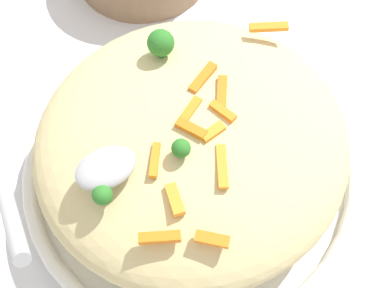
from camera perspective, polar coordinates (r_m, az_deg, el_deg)
name	(u,v)px	position (r m, az deg, el deg)	size (l,w,h in m)	color
ground_plane	(192,177)	(0.61, 0.00, -3.58)	(2.40, 2.40, 0.00)	silver
serving_bowl	(192,169)	(0.60, 0.00, -2.73)	(0.37, 0.37, 0.04)	white
pasta_mound	(192,143)	(0.54, 0.00, 0.16)	(0.33, 0.31, 0.10)	#DBC689
carrot_piece_0	(191,111)	(0.50, -0.15, 3.54)	(0.04, 0.01, 0.01)	orange
carrot_piece_1	(155,160)	(0.48, -4.03, -1.76)	(0.03, 0.01, 0.01)	orange
carrot_piece_2	(225,165)	(0.48, 3.62, -2.28)	(0.04, 0.01, 0.01)	orange
carrot_piece_3	(269,27)	(0.58, 8.28, 12.40)	(0.04, 0.01, 0.01)	orange
carrot_piece_4	(203,78)	(0.52, 1.18, 7.16)	(0.04, 0.01, 0.01)	orange
carrot_piece_5	(160,237)	(0.45, -3.51, -10.04)	(0.04, 0.01, 0.01)	orange
carrot_piece_6	(212,239)	(0.45, 2.19, -10.23)	(0.03, 0.01, 0.01)	orange
carrot_piece_7	(222,92)	(0.51, 3.25, 5.65)	(0.04, 0.01, 0.01)	orange
carrot_piece_8	(213,132)	(0.49, 2.26, 1.27)	(0.02, 0.01, 0.01)	orange
carrot_piece_9	(175,200)	(0.46, -1.87, -6.03)	(0.03, 0.01, 0.01)	orange
carrot_piece_10	(191,129)	(0.49, -0.11, 1.63)	(0.03, 0.01, 0.01)	orange
carrot_piece_11	(223,111)	(0.50, 3.33, 3.54)	(0.03, 0.01, 0.01)	orange
broccoli_floret_0	(181,148)	(0.47, -1.20, -0.48)	(0.02, 0.02, 0.02)	#296820
broccoli_floret_1	(161,43)	(0.54, -3.39, 10.81)	(0.03, 0.03, 0.03)	#296820
broccoli_floret_2	(102,195)	(0.46, -9.65, -5.48)	(0.02, 0.02, 0.02)	#296820
serving_spoon	(68,175)	(0.45, -13.22, -3.28)	(0.11, 0.17, 0.10)	#B7B7BC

